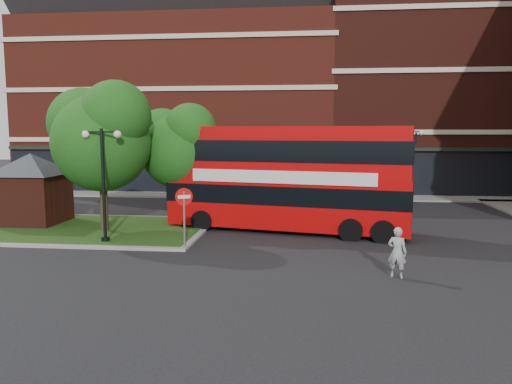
# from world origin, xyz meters

# --- Properties ---
(ground) EXTENTS (120.00, 120.00, 0.00)m
(ground) POSITION_xyz_m (0.00, 0.00, 0.00)
(ground) COLOR black
(ground) RESTS_ON ground
(pavement_far) EXTENTS (44.00, 3.00, 0.12)m
(pavement_far) POSITION_xyz_m (0.00, 16.50, 0.06)
(pavement_far) COLOR slate
(pavement_far) RESTS_ON ground
(terrace_far_left) EXTENTS (26.00, 12.00, 14.00)m
(terrace_far_left) POSITION_xyz_m (-8.00, 24.00, 7.00)
(terrace_far_left) COLOR maroon
(terrace_far_left) RESTS_ON ground
(terrace_far_right) EXTENTS (18.00, 12.00, 16.00)m
(terrace_far_right) POSITION_xyz_m (14.00, 24.00, 8.00)
(terrace_far_right) COLOR #471911
(terrace_far_right) RESTS_ON ground
(traffic_island) EXTENTS (12.60, 7.60, 0.15)m
(traffic_island) POSITION_xyz_m (-8.00, 3.00, 0.07)
(traffic_island) COLOR gray
(traffic_island) RESTS_ON ground
(kiosk) EXTENTS (6.51, 6.51, 3.60)m
(kiosk) POSITION_xyz_m (-11.00, 4.00, 2.32)
(kiosk) COLOR #471911
(kiosk) RESTS_ON traffic_island
(tree_island_west) EXTENTS (5.40, 4.71, 7.21)m
(tree_island_west) POSITION_xyz_m (-6.60, 2.58, 4.79)
(tree_island_west) COLOR #2D2116
(tree_island_west) RESTS_ON ground
(tree_island_east) EXTENTS (4.46, 3.90, 6.29)m
(tree_island_east) POSITION_xyz_m (-3.58, 5.06, 4.24)
(tree_island_east) COLOR #2D2116
(tree_island_east) RESTS_ON ground
(lamp_island) EXTENTS (1.72, 0.36, 5.00)m
(lamp_island) POSITION_xyz_m (-5.50, 0.20, 2.83)
(lamp_island) COLOR black
(lamp_island) RESTS_ON ground
(lamp_far_left) EXTENTS (1.72, 0.36, 5.00)m
(lamp_far_left) POSITION_xyz_m (2.00, 14.50, 2.83)
(lamp_far_left) COLOR black
(lamp_far_left) RESTS_ON ground
(lamp_far_right) EXTENTS (1.72, 0.36, 5.00)m
(lamp_far_right) POSITION_xyz_m (10.00, 14.50, 2.83)
(lamp_far_right) COLOR black
(lamp_far_right) RESTS_ON ground
(bus) EXTENTS (12.04, 5.03, 4.48)m
(bus) POSITION_xyz_m (2.21, 4.00, 2.94)
(bus) COLOR #B20707
(bus) RESTS_ON ground
(woman) EXTENTS (0.74, 0.62, 1.73)m
(woman) POSITION_xyz_m (6.24, -3.50, 0.86)
(woman) COLOR #969699
(woman) RESTS_ON ground
(car_silver) EXTENTS (4.67, 2.15, 1.55)m
(car_silver) POSITION_xyz_m (0.97, 14.50, 0.78)
(car_silver) COLOR silver
(car_silver) RESTS_ON ground
(car_white) EXTENTS (4.79, 1.93, 1.55)m
(car_white) POSITION_xyz_m (3.00, 16.00, 0.77)
(car_white) COLOR silver
(car_white) RESTS_ON ground
(no_entry_sign) EXTENTS (0.67, 0.34, 2.59)m
(no_entry_sign) POSITION_xyz_m (-1.80, -0.50, 1.85)
(no_entry_sign) COLOR slate
(no_entry_sign) RESTS_ON ground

